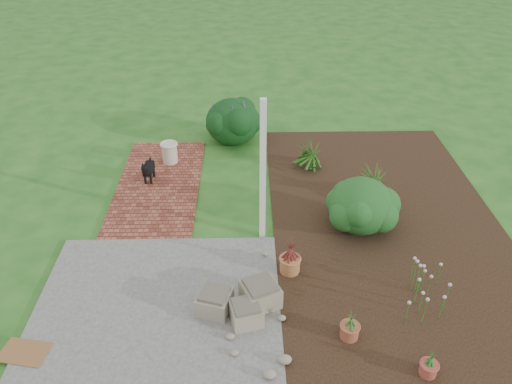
{
  "coord_description": "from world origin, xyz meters",
  "views": [
    {
      "loc": [
        0.05,
        -6.63,
        5.31
      ],
      "look_at": [
        0.2,
        0.4,
        0.7
      ],
      "focal_mm": 35.0,
      "sensor_mm": 36.0,
      "label": 1
    }
  ],
  "objects_px": {
    "evergreen_shrub": "(361,204)",
    "cream_ceramic_urn": "(170,153)",
    "stone_trough_near": "(246,314)",
    "black_dog": "(148,169)"
  },
  "relations": [
    {
      "from": "stone_trough_near",
      "to": "evergreen_shrub",
      "type": "height_order",
      "value": "evergreen_shrub"
    },
    {
      "from": "black_dog",
      "to": "cream_ceramic_urn",
      "type": "xyz_separation_m",
      "value": [
        0.32,
        0.78,
        -0.07
      ]
    },
    {
      "from": "black_dog",
      "to": "stone_trough_near",
      "type": "bearing_deg",
      "value": -58.83
    },
    {
      "from": "stone_trough_near",
      "to": "black_dog",
      "type": "relative_size",
      "value": 0.74
    },
    {
      "from": "cream_ceramic_urn",
      "to": "stone_trough_near",
      "type": "bearing_deg",
      "value": -70.45
    },
    {
      "from": "evergreen_shrub",
      "to": "cream_ceramic_urn",
      "type": "bearing_deg",
      "value": 146.6
    },
    {
      "from": "cream_ceramic_urn",
      "to": "evergreen_shrub",
      "type": "distance_m",
      "value": 4.26
    },
    {
      "from": "evergreen_shrub",
      "to": "stone_trough_near",
      "type": "bearing_deg",
      "value": -132.9
    },
    {
      "from": "stone_trough_near",
      "to": "cream_ceramic_urn",
      "type": "height_order",
      "value": "cream_ceramic_urn"
    },
    {
      "from": "stone_trough_near",
      "to": "black_dog",
      "type": "xyz_separation_m",
      "value": [
        -1.91,
        3.68,
        0.15
      ]
    }
  ]
}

